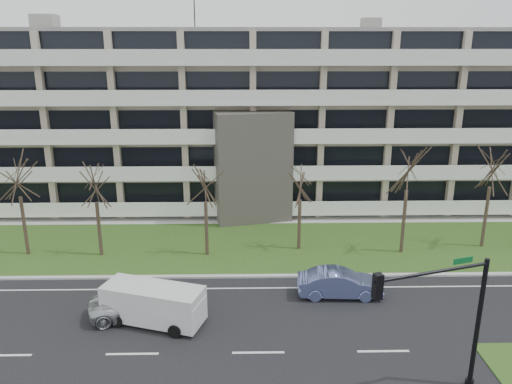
{
  "coord_description": "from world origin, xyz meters",
  "views": [
    {
      "loc": [
        -0.48,
        -20.55,
        14.23
      ],
      "look_at": [
        0.07,
        10.0,
        5.0
      ],
      "focal_mm": 35.0,
      "sensor_mm": 36.0,
      "label": 1
    }
  ],
  "objects_px": {
    "blue_sedan": "(340,283)",
    "traffic_signal": "(445,310)",
    "silver_pickup": "(138,303)",
    "white_van": "(154,301)"
  },
  "relations": [
    {
      "from": "white_van",
      "to": "traffic_signal",
      "type": "distance_m",
      "value": 14.31
    },
    {
      "from": "traffic_signal",
      "to": "white_van",
      "type": "bearing_deg",
      "value": 138.13
    },
    {
      "from": "silver_pickup",
      "to": "traffic_signal",
      "type": "relative_size",
      "value": 0.82
    },
    {
      "from": "white_van",
      "to": "blue_sedan",
      "type": "bearing_deg",
      "value": 32.7
    },
    {
      "from": "traffic_signal",
      "to": "blue_sedan",
      "type": "bearing_deg",
      "value": 89.37
    },
    {
      "from": "silver_pickup",
      "to": "traffic_signal",
      "type": "height_order",
      "value": "traffic_signal"
    },
    {
      "from": "blue_sedan",
      "to": "white_van",
      "type": "xyz_separation_m",
      "value": [
        -10.21,
        -2.7,
        0.43
      ]
    },
    {
      "from": "silver_pickup",
      "to": "white_van",
      "type": "xyz_separation_m",
      "value": [
        1.09,
        -0.81,
        0.52
      ]
    },
    {
      "from": "blue_sedan",
      "to": "traffic_signal",
      "type": "relative_size",
      "value": 0.79
    },
    {
      "from": "blue_sedan",
      "to": "traffic_signal",
      "type": "height_order",
      "value": "traffic_signal"
    }
  ]
}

